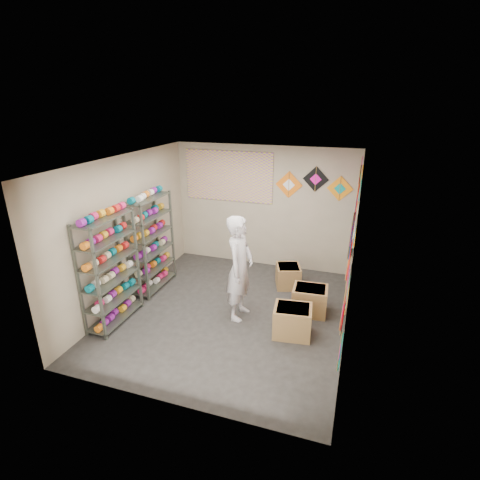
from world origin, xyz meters
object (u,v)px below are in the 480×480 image
(carton_b, at_px, (310,300))
(carton_c, at_px, (288,276))
(shelf_rack_front, at_px, (110,271))
(shelf_rack_back, at_px, (151,243))
(carton_a, at_px, (292,321))
(shopkeeper, at_px, (240,268))

(carton_b, relative_size, carton_c, 1.17)
(shelf_rack_front, height_order, shelf_rack_back, same)
(shelf_rack_front, height_order, carton_b, shelf_rack_front)
(carton_a, xyz_separation_m, carton_c, (-0.40, 1.63, -0.02))
(carton_a, height_order, carton_c, carton_a)
(carton_b, bearing_deg, carton_a, -106.06)
(shelf_rack_front, distance_m, carton_b, 3.47)
(shelf_rack_back, distance_m, carton_c, 2.81)
(shelf_rack_front, bearing_deg, carton_a, 10.42)
(carton_c, bearing_deg, carton_a, -94.31)
(carton_b, height_order, carton_c, carton_b)
(shopkeeper, xyz_separation_m, carton_c, (0.59, 1.36, -0.70))
(shopkeeper, distance_m, carton_b, 1.42)
(shelf_rack_front, relative_size, shopkeeper, 1.03)
(shelf_rack_front, distance_m, carton_a, 3.10)
(shelf_rack_back, distance_m, carton_b, 3.21)
(shelf_rack_front, xyz_separation_m, carton_b, (3.14, 1.31, -0.70))
(carton_a, bearing_deg, carton_c, 96.73)
(shelf_rack_front, height_order, shopkeeper, shelf_rack_front)
(shelf_rack_front, xyz_separation_m, carton_a, (2.97, 0.55, -0.70))
(shelf_rack_front, distance_m, carton_c, 3.45)
(carton_a, height_order, carton_b, carton_a)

